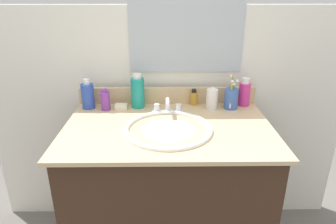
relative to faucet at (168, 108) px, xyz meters
name	(u,v)px	position (x,y,z in m)	size (l,w,h in m)	color
vanity_cabinet	(168,197)	(0.00, -0.15, -0.43)	(0.92, 0.58, 0.77)	#382316
countertop	(168,128)	(0.00, -0.15, -0.04)	(0.96, 0.63, 0.02)	#D1B284
backsplash	(167,95)	(0.00, 0.15, 0.02)	(0.96, 0.02, 0.09)	#D1B284
back_wall	(167,121)	(0.00, 0.21, -0.16)	(2.06, 0.04, 1.30)	white
mirror_panel	(187,18)	(0.10, 0.19, 0.42)	(0.60, 0.01, 0.56)	#B2BCC6
sink_basin	(168,136)	(0.00, -0.19, -0.06)	(0.40, 0.40, 0.11)	white
faucet	(168,108)	(0.00, 0.00, 0.00)	(0.16, 0.10, 0.08)	silver
bottle_lotion_white	(212,98)	(0.23, 0.06, 0.03)	(0.06, 0.06, 0.12)	white
bottle_cream_purple	(105,100)	(-0.32, 0.06, 0.02)	(0.05, 0.05, 0.11)	#7A3899
bottle_soap_pink	(244,93)	(0.41, 0.11, 0.04)	(0.06, 0.06, 0.15)	#D8338C
bottle_shampoo_blue	(88,96)	(-0.42, 0.08, 0.04)	(0.07, 0.07, 0.16)	#2D4CB2
bottle_oil_amber	(194,98)	(0.14, 0.12, 0.01)	(0.04, 0.04, 0.09)	gold
bottle_mouthwash_teal	(138,92)	(-0.16, 0.09, 0.06)	(0.07, 0.07, 0.18)	teal
cup_blue_plastic	(231,98)	(0.33, 0.07, 0.03)	(0.07, 0.08, 0.18)	#3F66B7
soap_bar	(121,106)	(-0.24, 0.07, -0.02)	(0.06, 0.04, 0.02)	white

